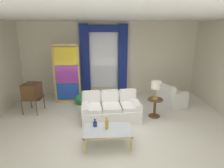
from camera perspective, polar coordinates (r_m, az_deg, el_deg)
name	(u,v)px	position (r m, az deg, el deg)	size (l,w,h in m)	color
ground_plane	(115,129)	(5.35, 0.85, -13.65)	(16.00, 16.00, 0.00)	silver
wall_rear	(109,59)	(7.77, -0.79, 7.74)	(8.00, 0.12, 3.00)	beige
ceiling_slab	(113,17)	(5.43, 0.33, 20.03)	(8.00, 7.60, 0.04)	white
curtained_window	(104,54)	(7.56, -2.52, 9.33)	(2.00, 0.17, 2.70)	white
couch_white_long	(110,109)	(5.82, -0.49, -7.65)	(1.82, 1.05, 0.86)	white
coffee_table	(108,131)	(4.53, -1.37, -14.25)	(1.12, 0.68, 0.41)	silver
bottle_blue_decanter	(95,124)	(4.63, -5.27, -12.09)	(0.10, 0.10, 0.20)	navy
bottle_crystal_tall	(107,124)	(4.48, -1.65, -12.26)	(0.08, 0.08, 0.31)	gold
vintage_tv	(32,91)	(6.62, -23.50, -2.10)	(0.62, 0.66, 1.35)	brown
armchair_white	(171,98)	(7.04, 17.69, -4.22)	(1.04, 1.03, 0.80)	white
stained_glass_divider	(67,76)	(6.97, -13.76, 2.53)	(0.95, 0.05, 2.20)	gold
peacock_figurine	(80,100)	(6.80, -9.75, -5.01)	(0.44, 0.60, 0.50)	beige
round_side_table	(155,106)	(6.03, 13.07, -6.68)	(0.48, 0.48, 0.59)	brown
table_lamp_brass	(156,86)	(5.80, 13.49, -0.56)	(0.32, 0.32, 0.57)	#B29338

